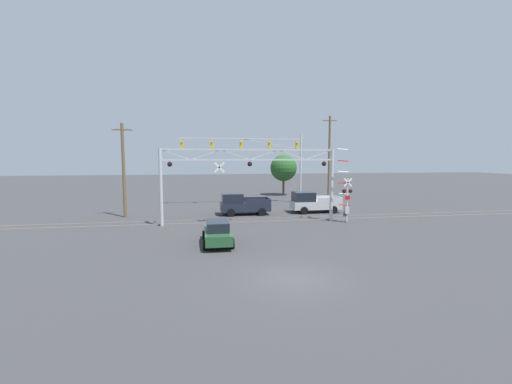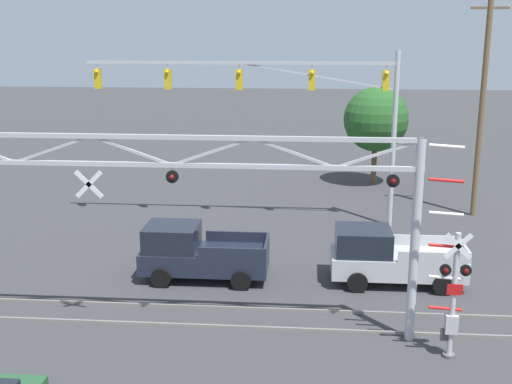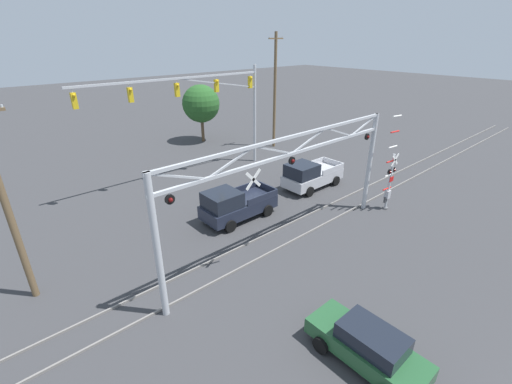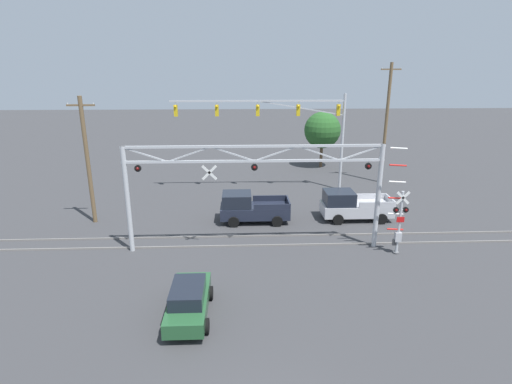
% 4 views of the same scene
% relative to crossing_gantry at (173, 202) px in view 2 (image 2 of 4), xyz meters
% --- Properties ---
extents(rail_track_near, '(80.00, 0.08, 0.10)m').
position_rel_crossing_gantry_xyz_m(rail_track_near, '(0.01, 0.28, -4.20)').
color(rail_track_near, gray).
rests_on(rail_track_near, ground_plane).
extents(rail_track_far, '(80.00, 0.08, 0.10)m').
position_rel_crossing_gantry_xyz_m(rail_track_far, '(0.01, 1.72, -4.20)').
color(rail_track_far, gray).
rests_on(rail_track_far, ground_plane).
extents(crossing_gantry, '(14.80, 0.30, 6.28)m').
position_rel_crossing_gantry_xyz_m(crossing_gantry, '(0.00, 0.00, 0.00)').
color(crossing_gantry, '#B7BABF').
rests_on(crossing_gantry, ground_plane).
extents(crossing_signal_mast, '(1.41, 0.35, 6.31)m').
position_rel_crossing_gantry_xyz_m(crossing_signal_mast, '(8.20, -1.04, -2.18)').
color(crossing_signal_mast, '#B7BABF').
rests_on(crossing_signal_mast, ground_plane).
extents(traffic_signal_span, '(14.76, 0.39, 8.37)m').
position_rel_crossing_gantry_xyz_m(traffic_signal_span, '(3.80, 11.96, 1.83)').
color(traffic_signal_span, '#B7BABF').
rests_on(traffic_signal_span, ground_plane).
extents(pickup_truck_lead, '(4.80, 2.30, 2.10)m').
position_rel_crossing_gantry_xyz_m(pickup_truck_lead, '(-0.12, 4.45, -3.23)').
color(pickup_truck_lead, '#1E2333').
rests_on(pickup_truck_lead, ground_plane).
extents(pickup_truck_following, '(4.92, 2.30, 2.10)m').
position_rel_crossing_gantry_xyz_m(pickup_truck_following, '(7.12, 4.59, -3.23)').
color(pickup_truck_following, '#B7B7BC').
rests_on(pickup_truck_following, ground_plane).
extents(utility_pole_right, '(1.80, 0.28, 10.88)m').
position_rel_crossing_gantry_xyz_m(utility_pole_right, '(12.58, 14.13, 1.35)').
color(utility_pole_right, brown).
rests_on(utility_pole_right, ground_plane).
extents(background_tree_beyond_span, '(3.89, 3.89, 5.99)m').
position_rel_crossing_gantry_xyz_m(background_tree_beyond_span, '(8.10, 20.55, -0.22)').
color(background_tree_beyond_span, brown).
rests_on(background_tree_beyond_span, ground_plane).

